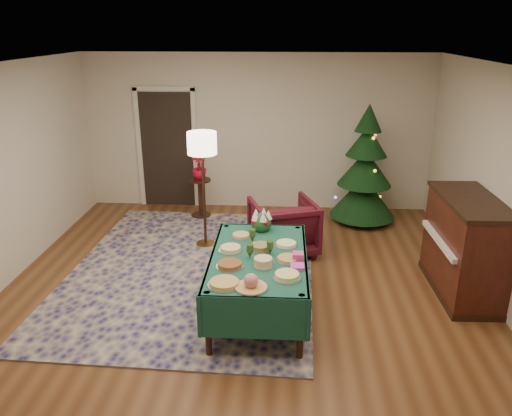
# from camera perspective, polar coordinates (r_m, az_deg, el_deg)

# --- Properties ---
(room_shell) EXTENTS (7.00, 7.00, 7.00)m
(room_shell) POSITION_cam_1_polar(r_m,az_deg,el_deg) (5.39, -2.08, 1.04)
(room_shell) COLOR #593319
(room_shell) RESTS_ON ground
(doorway) EXTENTS (1.08, 0.04, 2.16)m
(doorway) POSITION_cam_1_polar(r_m,az_deg,el_deg) (9.04, -10.12, 6.96)
(doorway) COLOR black
(doorway) RESTS_ON ground
(rug) EXTENTS (3.33, 4.30, 0.02)m
(rug) POSITION_cam_1_polar(r_m,az_deg,el_deg) (6.86, -7.24, -6.93)
(rug) COLOR #171551
(rug) RESTS_ON ground
(buffet_table) EXTENTS (1.10, 1.86, 0.72)m
(buffet_table) POSITION_cam_1_polar(r_m,az_deg,el_deg) (5.61, 0.29, -6.76)
(buffet_table) COLOR black
(buffet_table) RESTS_ON ground
(platter_0) EXTENTS (0.34, 0.34, 0.05)m
(platter_0) POSITION_cam_1_polar(r_m,az_deg,el_deg) (4.95, -3.65, -8.57)
(platter_0) COLOR silver
(platter_0) RESTS_ON buffet_table
(platter_1) EXTENTS (0.33, 0.33, 0.16)m
(platter_1) POSITION_cam_1_polar(r_m,az_deg,el_deg) (4.86, -0.58, -8.55)
(platter_1) COLOR silver
(platter_1) RESTS_ON buffet_table
(platter_2) EXTENTS (0.29, 0.29, 0.06)m
(platter_2) POSITION_cam_1_polar(r_m,az_deg,el_deg) (5.06, 3.56, -7.76)
(platter_2) COLOR silver
(platter_2) RESTS_ON buffet_table
(platter_3) EXTENTS (0.30, 0.30, 0.05)m
(platter_3) POSITION_cam_1_polar(r_m,az_deg,el_deg) (5.29, -3.02, -6.50)
(platter_3) COLOR silver
(platter_3) RESTS_ON buffet_table
(platter_4) EXTENTS (0.23, 0.23, 0.10)m
(platter_4) POSITION_cam_1_polar(r_m,az_deg,el_deg) (5.28, 0.82, -6.23)
(platter_4) COLOR silver
(platter_4) RESTS_ON buffet_table
(platter_5) EXTENTS (0.27, 0.27, 0.04)m
(platter_5) POSITION_cam_1_polar(r_m,az_deg,el_deg) (5.43, 3.66, -5.84)
(platter_5) COLOR silver
(platter_5) RESTS_ON buffet_table
(platter_6) EXTENTS (0.27, 0.27, 0.05)m
(platter_6) POSITION_cam_1_polar(r_m,az_deg,el_deg) (5.65, -2.93, -4.68)
(platter_6) COLOR silver
(platter_6) RESTS_ON buffet_table
(platter_7) EXTENTS (0.25, 0.25, 0.07)m
(platter_7) POSITION_cam_1_polar(r_m,az_deg,el_deg) (5.66, 0.53, -4.52)
(platter_7) COLOR silver
(platter_7) RESTS_ON buffet_table
(platter_8) EXTENTS (0.27, 0.27, 0.04)m
(platter_8) POSITION_cam_1_polar(r_m,az_deg,el_deg) (5.78, 3.46, -4.13)
(platter_8) COLOR silver
(platter_8) RESTS_ON buffet_table
(platter_9) EXTENTS (0.24, 0.24, 0.04)m
(platter_9) POSITION_cam_1_polar(r_m,az_deg,el_deg) (6.00, -1.72, -3.18)
(platter_9) COLOR silver
(platter_9) RESTS_ON buffet_table
(goblet_0) EXTENTS (0.08, 0.08, 0.17)m
(goblet_0) POSITION_cam_1_polar(r_m,az_deg,el_deg) (5.82, -0.42, -3.17)
(goblet_0) COLOR #2D471E
(goblet_0) RESTS_ON buffet_table
(goblet_1) EXTENTS (0.08, 0.08, 0.17)m
(goblet_1) POSITION_cam_1_polar(r_m,az_deg,el_deg) (5.52, 1.61, -4.55)
(goblet_1) COLOR #2D471E
(goblet_1) RESTS_ON buffet_table
(goblet_2) EXTENTS (0.08, 0.08, 0.17)m
(goblet_2) POSITION_cam_1_polar(r_m,az_deg,el_deg) (5.44, -0.70, -4.93)
(goblet_2) COLOR #2D471E
(goblet_2) RESTS_ON buffet_table
(napkin_stack) EXTENTS (0.15, 0.15, 0.04)m
(napkin_stack) POSITION_cam_1_polar(r_m,az_deg,el_deg) (5.27, 4.73, -6.70)
(napkin_stack) COLOR #E640BD
(napkin_stack) RESTS_ON buffet_table
(gift_box) EXTENTS (0.12, 0.12, 0.10)m
(gift_box) POSITION_cam_1_polar(r_m,az_deg,el_deg) (5.42, 4.83, -5.60)
(gift_box) COLOR #E03E82
(gift_box) RESTS_ON buffet_table
(centerpiece) EXTENTS (0.26, 0.26, 0.30)m
(centerpiece) POSITION_cam_1_polar(r_m,az_deg,el_deg) (6.15, 0.61, -1.48)
(centerpiece) COLOR #1E4C1E
(centerpiece) RESTS_ON buffet_table
(armchair) EXTENTS (1.07, 1.04, 0.88)m
(armchair) POSITION_cam_1_polar(r_m,az_deg,el_deg) (7.14, 3.15, -1.87)
(armchair) COLOR #490F1B
(armchair) RESTS_ON ground
(floor_lamp) EXTENTS (0.42, 0.42, 1.72)m
(floor_lamp) POSITION_cam_1_polar(r_m,az_deg,el_deg) (7.11, -6.17, 6.56)
(floor_lamp) COLOR #A57F3F
(floor_lamp) RESTS_ON ground
(side_table) EXTENTS (0.37, 0.37, 0.67)m
(side_table) POSITION_cam_1_polar(r_m,az_deg,el_deg) (8.58, -6.37, 1.08)
(side_table) COLOR black
(side_table) RESTS_ON ground
(potted_plant) EXTENTS (0.25, 0.44, 0.25)m
(potted_plant) POSITION_cam_1_polar(r_m,az_deg,el_deg) (8.44, -6.49, 4.08)
(potted_plant) COLOR #A90C23
(potted_plant) RESTS_ON side_table
(christmas_tree) EXTENTS (1.39, 1.39, 1.97)m
(christmas_tree) POSITION_cam_1_polar(r_m,az_deg,el_deg) (8.37, 12.34, 4.24)
(christmas_tree) COLOR black
(christmas_tree) RESTS_ON ground
(piano) EXTENTS (0.70, 1.43, 1.22)m
(piano) POSITION_cam_1_polar(r_m,az_deg,el_deg) (6.54, 22.72, -4.17)
(piano) COLOR black
(piano) RESTS_ON ground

